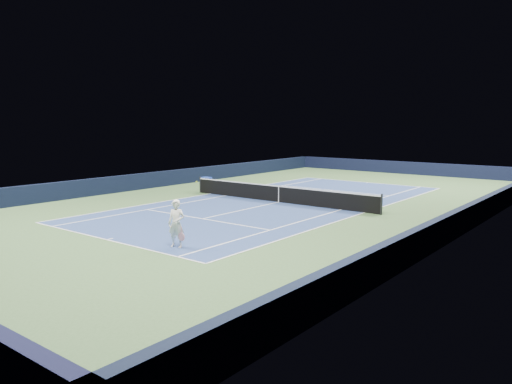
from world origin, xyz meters
The scene contains 19 objects.
ground centered at (0.00, 0.00, 0.00)m, with size 40.00×40.00×0.00m, color #3C5D32.
wall_far centered at (0.00, 19.82, 0.55)m, with size 22.00×0.35×1.10m, color black.
wall_right centered at (10.82, 0.00, 0.55)m, with size 0.35×40.00×1.10m, color black.
wall_left centered at (-10.82, 0.00, 0.55)m, with size 0.35×40.00×1.10m, color black.
court_surface centered at (0.00, 0.00, 0.00)m, with size 10.97×23.77×0.01m, color navy.
baseline_far centered at (0.00, 11.88, 0.01)m, with size 10.97×0.08×0.00m, color white.
baseline_near centered at (0.00, -11.88, 0.01)m, with size 10.97×0.08×0.00m, color white.
sideline_doubles_right centered at (5.49, 0.00, 0.01)m, with size 0.08×23.77×0.00m, color white.
sideline_doubles_left centered at (-5.49, 0.00, 0.01)m, with size 0.08×23.77×0.00m, color white.
sideline_singles_right centered at (4.12, 0.00, 0.01)m, with size 0.08×23.77×0.00m, color white.
sideline_singles_left centered at (-4.12, 0.00, 0.01)m, with size 0.08×23.77×0.00m, color white.
service_line_far centered at (0.00, 6.40, 0.01)m, with size 8.23×0.08×0.00m, color white.
service_line_near centered at (0.00, -6.40, 0.01)m, with size 8.23×0.08×0.00m, color white.
center_service_line centered at (0.00, 0.00, 0.01)m, with size 0.08×12.80×0.00m, color white.
center_mark_far centered at (0.00, 11.73, 0.01)m, with size 0.08×0.30×0.00m, color white.
center_mark_near centered at (0.00, -11.73, 0.01)m, with size 0.08×0.30×0.00m, color white.
tennis_net centered at (0.00, 0.00, 0.50)m, with size 12.90×0.10×1.07m.
sponsor_cube centered at (-6.40, 0.57, 0.49)m, with size 0.64×0.59×0.98m.
tennis_player centered at (3.10, -10.96, 0.91)m, with size 0.86×1.35×2.43m.
Camera 1 is at (16.75, -23.54, 4.73)m, focal length 35.00 mm.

